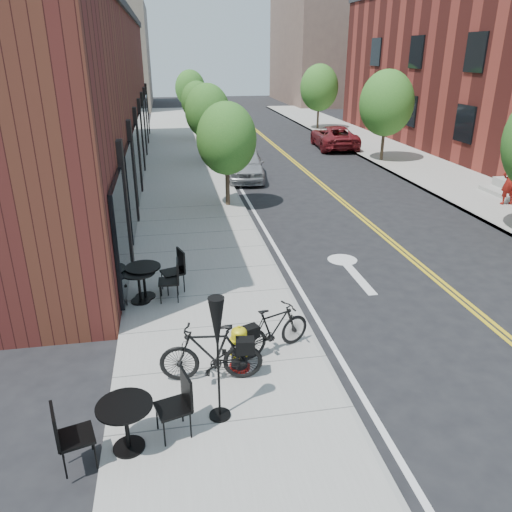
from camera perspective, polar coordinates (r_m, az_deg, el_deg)
ground at (r=11.16m, az=5.67°, el=-7.58°), size 120.00×120.00×0.00m
sidewalk_near at (r=20.06m, az=-7.57°, el=6.29°), size 4.00×70.00×0.12m
sidewalk_far at (r=23.76m, az=22.95°, el=7.24°), size 4.00×70.00×0.12m
building_near at (r=23.67m, az=-19.95°, el=16.14°), size 5.00×28.00×7.00m
bg_building_left at (r=57.52m, az=-16.42°, el=20.99°), size 8.00×14.00×10.00m
bg_building_right at (r=62.18m, az=8.11°, el=22.58°), size 10.00×16.00×12.00m
tree_near_a at (r=18.64m, az=-3.39°, el=13.24°), size 2.20×2.20×3.81m
tree_near_b at (r=26.52m, az=-5.57°, el=16.13°), size 2.30×2.30×3.98m
tree_near_c at (r=34.48m, az=-6.75°, el=17.19°), size 2.10×2.10×3.67m
tree_near_d at (r=42.42m, az=-7.52°, el=18.46°), size 2.40×2.40×4.11m
tree_far_b at (r=27.82m, az=14.69°, el=16.54°), size 2.80×2.80×4.62m
tree_far_c at (r=39.05m, az=7.24°, el=18.54°), size 2.80×2.80×4.62m
fire_hydrant at (r=9.22m, az=-1.93°, el=-10.54°), size 0.40×0.40×0.89m
bicycle_left at (r=8.90m, az=-5.17°, el=-11.01°), size 1.86×0.72×1.09m
bicycle_right at (r=9.68m, az=2.07°, el=-8.36°), size 1.66×1.04×0.97m
bistro_set_a at (r=7.78m, az=-14.65°, el=-17.69°), size 1.93×1.00×1.01m
bistro_set_b at (r=11.82m, az=-13.24°, el=-2.94°), size 1.83×0.81×0.98m
bistro_set_c at (r=12.00m, az=-12.71°, el=-2.37°), size 1.95×1.07×1.03m
patio_umbrella at (r=7.54m, az=-4.46°, el=-8.86°), size 0.34×0.34×2.13m
parked_car_a at (r=23.52m, az=-1.18°, el=10.46°), size 2.17×4.27×1.39m
parked_car_b at (r=28.37m, az=-2.75°, el=12.49°), size 1.84×4.33×1.39m
parked_car_c at (r=38.29m, az=-3.58°, el=14.99°), size 2.09×4.67×1.33m
parked_car_far at (r=31.79m, az=8.91°, el=13.30°), size 2.70×5.09×1.36m
pedestrian at (r=21.25m, az=27.03°, el=7.58°), size 0.67×0.46×1.76m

